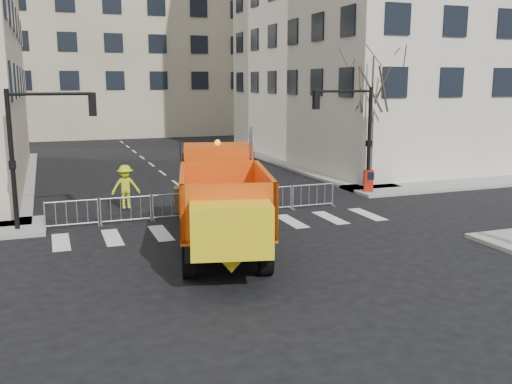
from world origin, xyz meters
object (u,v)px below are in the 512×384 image
object	(u,v)px
plow_truck	(222,199)
cop_b	(242,196)
cop_c	(236,196)
newspaper_box	(368,181)
cop_a	(245,193)
worker	(126,187)

from	to	relation	value
plow_truck	cop_b	xyz separation A→B (m)	(2.26, 4.56, -0.92)
cop_c	newspaper_box	size ratio (longest dim) A/B	1.68
plow_truck	newspaper_box	bearing A→B (deg)	-41.23
plow_truck	cop_b	world-z (taller)	plow_truck
cop_a	cop_c	xyz separation A→B (m)	(-0.44, 0.00, -0.08)
cop_c	worker	world-z (taller)	worker
cop_a	cop_c	size ratio (longest dim) A/B	1.09
plow_truck	cop_c	bearing A→B (deg)	-10.00
cop_b	worker	size ratio (longest dim) A/B	0.93
cop_a	newspaper_box	bearing A→B (deg)	173.73
cop_c	newspaper_box	world-z (taller)	cop_c
plow_truck	cop_b	bearing A→B (deg)	-12.94
plow_truck	cop_a	size ratio (longest dim) A/B	5.39
newspaper_box	plow_truck	bearing A→B (deg)	-122.65
cop_a	worker	bearing A→B (deg)	-55.12
plow_truck	worker	xyz separation A→B (m)	(-2.22, 7.30, -0.70)
cop_a	cop_c	bearing A→B (deg)	-24.49
cop_c	worker	distance (m)	5.02
worker	newspaper_box	xyz separation A→B (m)	(12.13, -0.28, -0.41)
worker	cop_a	bearing A→B (deg)	-28.29
plow_truck	newspaper_box	size ratio (longest dim) A/B	9.88
newspaper_box	cop_a	bearing A→B (deg)	-139.75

